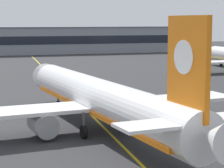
% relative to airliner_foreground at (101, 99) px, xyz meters
% --- Properties ---
extents(ground_plane, '(400.00, 400.00, 0.00)m').
position_rel_airliner_foreground_xyz_m(ground_plane, '(1.80, -12.67, -3.37)').
color(ground_plane, '#2D2D30').
extents(taxiway_centreline, '(11.87, 179.65, 0.01)m').
position_rel_airliner_foreground_xyz_m(taxiway_centreline, '(1.80, 17.33, -3.37)').
color(taxiway_centreline, yellow).
rests_on(taxiway_centreline, ground).
extents(airliner_foreground, '(32.33, 41.50, 11.65)m').
position_rel_airliner_foreground_xyz_m(airliner_foreground, '(0.00, 0.00, 0.00)').
color(airliner_foreground, white).
rests_on(airliner_foreground, ground).
extents(terminal_building, '(136.36, 12.40, 9.41)m').
position_rel_airliner_foreground_xyz_m(terminal_building, '(3.03, 116.95, 1.34)').
color(terminal_building, gray).
rests_on(terminal_building, ground).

